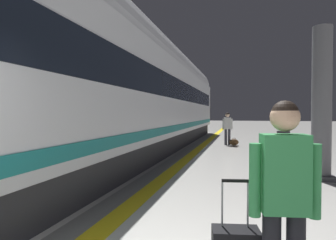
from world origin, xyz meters
The scene contains 8 objects.
safety_line_strip centered at (-1.04, 10.00, 0.00)m, with size 0.36×80.00×0.01m, color yellow.
tactile_edge_band centered at (-1.35, 10.00, 0.00)m, with size 0.57×80.00×0.01m, color slate.
high_speed_train centered at (-3.10, 7.74, 2.50)m, with size 2.94×29.70×4.97m.
traveller_foreground centered at (1.08, 1.12, 0.96)m, with size 0.51×0.25×1.66m.
passenger_near centered at (0.10, 13.37, 0.92)m, with size 0.49×0.25×1.59m.
duffel_bag_near centered at (0.42, 13.24, 0.15)m, with size 0.44×0.26×0.36m.
platform_pillar centered at (2.60, 6.36, 1.72)m, with size 0.56×0.56×3.60m.
waste_bin centered at (2.25, 10.09, 0.46)m, with size 0.46×0.46×0.91m.
Camera 1 is at (0.76, -1.16, 1.56)m, focal length 30.99 mm.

